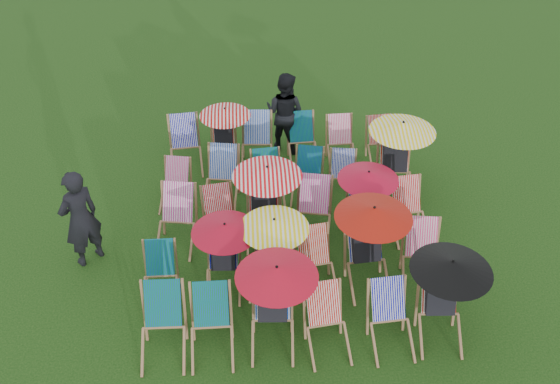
{
  "coord_description": "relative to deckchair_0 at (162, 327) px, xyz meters",
  "views": [
    {
      "loc": [
        -0.64,
        -8.05,
        7.44
      ],
      "look_at": [
        -0.15,
        0.2,
        0.9
      ],
      "focal_mm": 40.0,
      "sensor_mm": 36.0,
      "label": 1
    }
  ],
  "objects": [
    {
      "name": "deckchair_29",
      "position": [
        3.99,
        4.56,
        -0.08
      ],
      "size": [
        0.62,
        0.82,
        0.85
      ],
      "rotation": [
        0.0,
        0.0,
        0.08
      ],
      "color": "#956945",
      "rests_on": "ground"
    },
    {
      "name": "deckchair_25",
      "position": [
        0.83,
        4.69,
        0.13
      ],
      "size": [
        1.01,
        1.05,
        1.2
      ],
      "rotation": [
        0.0,
        0.0,
        0.03
      ],
      "color": "#956945",
      "rests_on": "ground"
    },
    {
      "name": "deckchair_3",
      "position": [
        2.34,
        -0.06,
        -0.04
      ],
      "size": [
        0.72,
        0.92,
        0.92
      ],
      "rotation": [
        0.0,
        0.0,
        0.14
      ],
      "color": "#956945",
      "rests_on": "ground"
    },
    {
      "name": "deckchair_20",
      "position": [
        1.64,
        3.38,
        -0.04
      ],
      "size": [
        0.68,
        0.89,
        0.91
      ],
      "rotation": [
        0.0,
        0.0,
        0.1
      ],
      "color": "#956945",
      "rests_on": "ground"
    },
    {
      "name": "deckchair_1",
      "position": [
        0.69,
        -0.02,
        -0.02
      ],
      "size": [
        0.65,
        0.9,
        0.96
      ],
      "rotation": [
        0.0,
        0.0,
        0.01
      ],
      "color": "#956945",
      "rests_on": "ground"
    },
    {
      "name": "deckchair_15",
      "position": [
        2.38,
        2.39,
        -0.01
      ],
      "size": [
        0.81,
        1.01,
        0.99
      ],
      "rotation": [
        0.0,
        0.0,
        -0.18
      ],
      "color": "#956945",
      "rests_on": "ground"
    },
    {
      "name": "deckchair_12",
      "position": [
        0.02,
        2.29,
        -0.0
      ],
      "size": [
        0.79,
        1.0,
        1.0
      ],
      "rotation": [
        0.0,
        0.0,
        -0.15
      ],
      "color": "#956945",
      "rests_on": "ground"
    },
    {
      "name": "deckchair_24",
      "position": [
        0.05,
        4.57,
        -0.01
      ],
      "size": [
        0.74,
        0.97,
        0.98
      ],
      "rotation": [
        0.0,
        0.0,
        0.1
      ],
      "color": "#956945",
      "rests_on": "ground"
    },
    {
      "name": "deckchair_26",
      "position": [
        1.47,
        4.6,
        -0.0
      ],
      "size": [
        0.71,
        0.95,
        0.99
      ],
      "rotation": [
        0.0,
        0.0,
        -0.06
      ],
      "color": "#956945",
      "rests_on": "ground"
    },
    {
      "name": "deckchair_19",
      "position": [
        0.78,
        3.48,
        -0.02
      ],
      "size": [
        0.76,
        0.97,
        0.97
      ],
      "rotation": [
        0.0,
        0.0,
        -0.15
      ],
      "color": "#956945",
      "rests_on": "ground"
    },
    {
      "name": "deckchair_9",
      "position": [
        2.31,
        1.16,
        -0.03
      ],
      "size": [
        0.73,
        0.93,
        0.93
      ],
      "rotation": [
        0.0,
        0.0,
        0.14
      ],
      "color": "#956945",
      "rests_on": "ground"
    },
    {
      "name": "deckchair_4",
      "position": [
        3.26,
        -0.05,
        -0.03
      ],
      "size": [
        0.69,
        0.91,
        0.93
      ],
      "rotation": [
        0.0,
        0.0,
        0.09
      ],
      "color": "#956945",
      "rests_on": "ground"
    },
    {
      "name": "deckchair_5",
      "position": [
        4.02,
        0.09,
        0.23
      ],
      "size": [
        1.16,
        1.21,
        1.37
      ],
      "rotation": [
        0.0,
        0.0,
        -0.05
      ],
      "color": "#956945",
      "rests_on": "ground"
    },
    {
      "name": "person_rear",
      "position": [
        2.07,
        5.14,
        0.36
      ],
      "size": [
        1.04,
        0.97,
        1.72
      ],
      "primitive_type": "imported",
      "rotation": [
        0.0,
        0.0,
        2.64
      ],
      "color": "black",
      "rests_on": "ground"
    },
    {
      "name": "deckchair_13",
      "position": [
        0.78,
        2.37,
        -0.05
      ],
      "size": [
        0.73,
        0.91,
        0.9
      ],
      "rotation": [
        0.0,
        0.0,
        0.17
      ],
      "color": "#956945",
      "rests_on": "ground"
    },
    {
      "name": "ground",
      "position": [
        1.96,
        2.26,
        -0.5
      ],
      "size": [
        100.0,
        100.0,
        0.0
      ],
      "primitive_type": "plane",
      "color": "black",
      "rests_on": "ground"
    },
    {
      "name": "deckchair_21",
      "position": [
        2.39,
        3.48,
        -0.06
      ],
      "size": [
        0.73,
        0.91,
        0.88
      ],
      "rotation": [
        0.0,
        0.0,
        -0.21
      ],
      "color": "#956945",
      "rests_on": "ground"
    },
    {
      "name": "deckchair_27",
      "position": [
        2.4,
        4.67,
        -0.04
      ],
      "size": [
        0.66,
        0.88,
        0.92
      ],
      "rotation": [
        0.0,
        0.0,
        0.06
      ],
      "color": "#956945",
      "rests_on": "ground"
    },
    {
      "name": "deckchair_8",
      "position": [
        1.6,
        1.23,
        0.18
      ],
      "size": [
        1.08,
        1.15,
        1.28
      ],
      "rotation": [
        0.0,
        0.0,
        -0.17
      ],
      "color": "#956945",
      "rests_on": "ground"
    },
    {
      "name": "deckchair_28",
      "position": [
        3.18,
        4.59,
        -0.06
      ],
      "size": [
        0.61,
        0.83,
        0.88
      ],
      "rotation": [
        0.0,
        0.0,
        0.04
      ],
      "color": "#956945",
      "rests_on": "ground"
    },
    {
      "name": "deckchair_16",
      "position": [
        3.26,
        2.41,
        0.15
      ],
      "size": [
        1.04,
        1.09,
        1.24
      ],
      "rotation": [
        0.0,
        0.0,
        -0.04
      ],
      "color": "#956945",
      "rests_on": "ground"
    },
    {
      "name": "deckchair_2",
      "position": [
        1.58,
        0.11,
        0.23
      ],
      "size": [
        1.17,
        1.22,
        1.38
      ],
      "rotation": [
        0.0,
        0.0,
        -0.05
      ],
      "color": "#956945",
      "rests_on": "ground"
    },
    {
      "name": "deckchair_22",
      "position": [
        3.05,
        3.46,
        -0.09
      ],
      "size": [
        0.64,
        0.82,
        0.82
      ],
      "rotation": [
        0.0,
        0.0,
        -0.13
      ],
      "color": "#956945",
      "rests_on": "ground"
    },
    {
      "name": "deckchair_11",
      "position": [
        4.01,
        1.22,
        -0.02
      ],
      "size": [
        0.73,
        0.94,
        0.95
      ],
      "rotation": [
        0.0,
        0.0,
        -0.12
      ],
      "color": "#956945",
      "rests_on": "ground"
    },
    {
      "name": "deckchair_10",
      "position": [
        3.14,
        1.22,
        0.25
      ],
      "size": [
        1.21,
        1.28,
        1.43
      ],
      "rotation": [
        0.0,
        0.0,
        0.09
      ],
      "color": "#956945",
      "rests_on": "ground"
    },
    {
      "name": "deckchair_14",
      "position": [
        1.55,
        2.41,
        0.24
      ],
      "size": [
        1.18,
        1.23,
        1.4
      ],
      "rotation": [
        0.0,
        0.0,
        -0.03
      ],
      "color": "#956945",
      "rests_on": "ground"
    },
    {
      "name": "deckchair_0",
      "position": [
        0.0,
        0.0,
        0.0
      ],
      "size": [
        0.67,
        0.93,
        1.0
      ],
      "rotation": [
        0.0,
        0.0,
        -0.01
      ],
      "color": "#956945",
      "rests_on": "ground"
    },
    {
      "name": "deckchair_23",
      "position": [
        4.07,
        3.56,
        0.27
      ],
      "size": [
        1.22,
        1.28,
        1.45
      ],
      "rotation": [
        0.0,
        0.0,
        -0.06
      ],
      "color": "#956945",
      "rests_on": "ground"
    },
    {
      "name": "deckchair_7",
      "position": [
        0.86,
        1.23,
        0.15
      ],
      "size": [
        1.04,
        1.08,
        1.23
      ],
      "rotation": [
        0.0,
        0.0,
        -0.04
      ],
      "color": "#956945",
      "rests_on": "ground"
    },
    {
      "name": "deckchair_6",
      "position": [
        -0.15,
        1.09,
        -0.08
      ],
      "size": [
        0.56,
        0.79,
        0.84
      ],
      "rotation": [
        0.0,
        0.0,
        0.01
      ],
      "color": "#956945",
      "rests_on": "ground"
    },
    {
      "name": "deckchair_18",
      "position": [
        -0.08,
        3.38,
        -0.09
      ],
      "size": [
        0.67,
        0.84,
        0.82
      ],
      "rotation": [
        0.0,
        0.0,
        -0.17
      ],
      "color": "#956945",
      "rests_on": "ground"
    },
    {
      "name": "deckchair_17",
      "position": [
        4.06,
        2.33,
        -0.03
      ],
      "size": [
        0.71,
        0.92,
        0.94
      ],
      "rotation": [
        0.0,
        0.0,
        0.11
      ],
      "color": "#956945",
      "rests_on": "ground"
    },
    {
      "name": "person_left",
      "position": [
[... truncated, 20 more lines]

